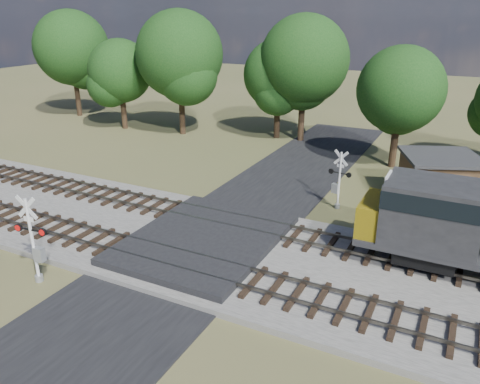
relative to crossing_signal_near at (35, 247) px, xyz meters
The scene contains 10 objects.
ground 7.73m from the crossing_signal_near, 49.58° to the left, with size 160.00×160.00×0.00m, color #4D542C.
ballast_bed 16.22m from the crossing_signal_near, 22.74° to the left, with size 140.00×10.00×0.30m, color gray.
road 7.73m from the crossing_signal_near, 49.58° to the left, with size 7.00×60.00×0.08m, color black.
crossing_panel 8.05m from the crossing_signal_near, 51.93° to the left, with size 7.00×9.00×0.62m, color #262628.
track_near 8.94m from the crossing_signal_near, 25.03° to the left, with size 140.00×2.60×0.33m.
track_far 11.93m from the crossing_signal_near, 47.49° to the left, with size 140.00×2.60×0.33m.
crossing_signal_near is the anchor object (origin of this frame).
crossing_signal_far 17.21m from the crossing_signal_near, 56.22° to the left, with size 1.49×0.42×3.73m.
equipment_shed 23.61m from the crossing_signal_near, 50.63° to the left, with size 5.85×5.85×3.06m.
treeline 27.83m from the crossing_signal_near, 74.94° to the left, with size 78.84×12.31×11.70m.
Camera 1 is at (11.38, -17.98, 11.45)m, focal length 35.00 mm.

